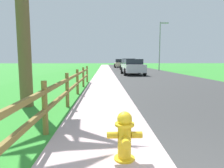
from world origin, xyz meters
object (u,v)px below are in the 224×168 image
(parked_car_black, at_px, (128,64))
(parked_car_beige, at_px, (120,63))
(parked_car_blue, at_px, (119,63))
(street_lamp, at_px, (161,42))
(fire_hydrant, at_px, (125,136))
(parked_suv_silver, at_px, (133,67))

(parked_car_black, xyz_separation_m, parked_car_beige, (-0.47, 9.95, -0.02))
(parked_car_black, bearing_deg, parked_car_blue, 90.00)
(parked_car_black, relative_size, street_lamp, 0.69)
(fire_hydrant, distance_m, parked_suv_silver, 17.33)
(street_lamp, bearing_deg, fire_hydrant, -106.44)
(fire_hydrant, distance_m, street_lamp, 25.89)
(fire_hydrant, relative_size, parked_suv_silver, 0.16)
(fire_hydrant, relative_size, parked_car_beige, 0.17)
(street_lamp, bearing_deg, parked_car_black, 165.46)
(fire_hydrant, bearing_deg, parked_car_beige, 85.92)
(parked_car_black, bearing_deg, fire_hydrant, -96.68)
(parked_suv_silver, relative_size, parked_car_black, 0.99)
(parked_car_black, distance_m, street_lamp, 5.34)
(parked_car_blue, relative_size, street_lamp, 0.69)
(parked_car_beige, relative_size, street_lamp, 0.67)
(fire_hydrant, height_order, parked_suv_silver, parked_suv_silver)
(parked_car_beige, distance_m, parked_car_blue, 7.07)
(fire_hydrant, distance_m, parked_car_blue, 42.82)
(parked_car_black, distance_m, parked_car_blue, 17.01)
(parked_car_black, bearing_deg, parked_car_beige, 92.68)
(parked_car_black, bearing_deg, parked_suv_silver, -93.57)
(parked_car_beige, bearing_deg, fire_hydrant, -94.08)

